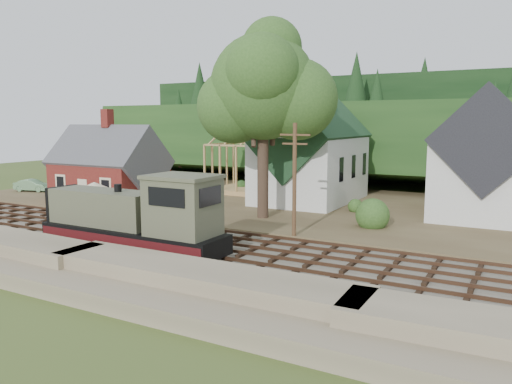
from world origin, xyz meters
The scene contains 17 objects.
ground centered at (0.00, 0.00, 0.00)m, with size 140.00×140.00×0.00m, color #384C1E.
embankment centered at (0.00, -8.50, 0.00)m, with size 64.00×5.00×1.60m, color #7F7259.
railroad_bed centered at (0.00, 0.00, 0.08)m, with size 64.00×11.00×0.16m, color #726B5B.
village_flat centered at (0.00, 18.00, 0.15)m, with size 64.00×26.00×0.30m, color brown.
hillside centered at (0.00, 42.00, 0.00)m, with size 70.00×28.00×8.00m, color #1E3F19.
ridge centered at (0.00, 58.00, 0.00)m, with size 80.00×20.00×12.00m, color black.
depot centered at (-16.00, 11.00, 3.21)m, with size 10.80×7.41×9.00m.
church centered at (2.00, 19.68, 5.18)m, with size 8.40×15.17×13.00m.
farmhouse centered at (18.00, 19.00, 4.87)m, with size 8.40×10.80×10.60m.
timber_frame centered at (-6.00, 22.00, 3.27)m, with size 8.20×6.20×6.99m.
lattice_tower centered at (-6.00, 28.00, 10.03)m, with size 3.20×3.20×12.12m.
big_tree centered at (2.17, 10.08, 10.22)m, with size 10.90×8.40×14.70m.
telegraph_pole_near centered at (7.00, 5.20, 4.25)m, with size 2.20×0.28×8.00m.
locomotive centered at (0.38, -3.00, 2.18)m, with size 12.39×3.10×4.94m.
car_blue centered at (-9.41, 11.07, 0.87)m, with size 1.34×3.34×1.14m, color #6180D1.
car_green centered at (-28.00, 11.08, 0.97)m, with size 1.42×4.07×1.34m, color #6C9B6B.
patio_set centered at (-12.44, 5.63, 2.46)m, with size 2.28×2.28×2.54m.
Camera 1 is at (20.97, -25.40, 8.06)m, focal length 35.00 mm.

